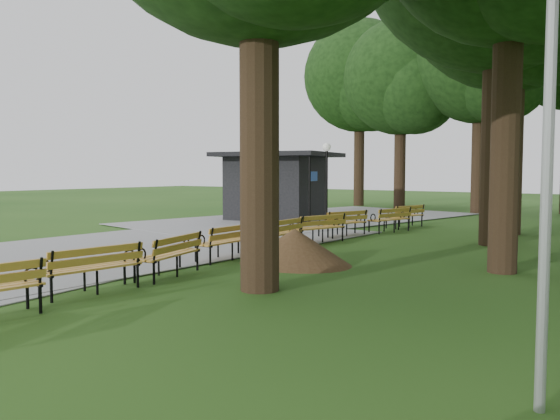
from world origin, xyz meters
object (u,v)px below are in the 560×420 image
Objects in this scene: lamp_post at (327,167)px; bench_7 at (342,223)px; bench_6 at (318,228)px; bench_8 at (389,220)px; bench_4 at (225,242)px; bench_2 at (90,268)px; bench_3 at (168,255)px; kiosk at (276,187)px; bench_9 at (404,216)px; metal_pole at (551,67)px; person at (258,215)px; bench_5 at (277,234)px; dirt_mound at (295,246)px.

lamp_post is 1.69× the size of bench_7.
bench_8 is (0.45, 3.99, 0.00)m from bench_6.
bench_4 and bench_7 have the same top height.
lamp_post reaches higher than bench_4.
bench_2 and bench_6 have the same top height.
bench_8 is (0.03, 10.37, 0.00)m from bench_3.
bench_9 is (5.90, 0.28, -1.02)m from kiosk.
bench_7 is at bearing 127.42° from metal_pole.
person is 9.12m from kiosk.
person is 4.48m from bench_3.
bench_2 is 1.00× the size of bench_8.
bench_3 is at bearing 13.49° from bench_9.
bench_5 is at bearing -63.80° from kiosk.
dirt_mound is 4.80m from bench_2.
person reaches higher than bench_7.
person is 0.97× the size of bench_6.
kiosk is at bearing -91.12° from bench_8.
bench_8 is (0.67, 2.15, 0.00)m from bench_7.
person is at bearing -67.24° from kiosk.
bench_3 is (-1.25, -2.77, 0.03)m from dirt_mound.
bench_7 is at bearing -4.19° from bench_8.
bench_9 is (0.23, 7.83, 0.00)m from bench_5.
lamp_post is at bearing -164.31° from bench_5.
bench_6 is (-7.99, 8.90, -2.62)m from metal_pole.
bench_6 and bench_9 have the same top height.
metal_pole is 3.22× the size of bench_3.
bench_4 is at bearing -70.44° from kiosk.
dirt_mound is 2.33m from bench_5.
person is at bearing -90.00° from bench_5.
bench_7 is 1.00× the size of bench_8.
bench_8 is at bearing -170.55° from bench_6.
bench_3 is at bearing 19.60° from bench_6.
bench_9 is at bearing 174.22° from bench_5.
bench_5 is 1.00× the size of bench_8.
bench_2 is at bearing 175.23° from metal_pole.
lamp_post is at bearing -161.28° from bench_2.
bench_4 is 9.90m from bench_9.
kiosk is at bearing 48.56° from person.
person is 0.81m from bench_5.
bench_5 and bench_7 have the same top height.
bench_5 and bench_9 have the same top height.
bench_6 is (0.67, 2.05, -0.48)m from person.
bench_4 is (-0.49, 2.31, 0.00)m from bench_3.
bench_9 is (-7.78, 14.72, -2.62)m from metal_pole.
bench_4 is 4.07m from bench_6.
metal_pole is at bearing 43.44° from bench_8.
bench_2 is 1.00× the size of bench_4.
bench_7 is at bearing -169.61° from bench_2.
person is 2.15m from bench_4.
dirt_mound is at bearing 40.61° from bench_6.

